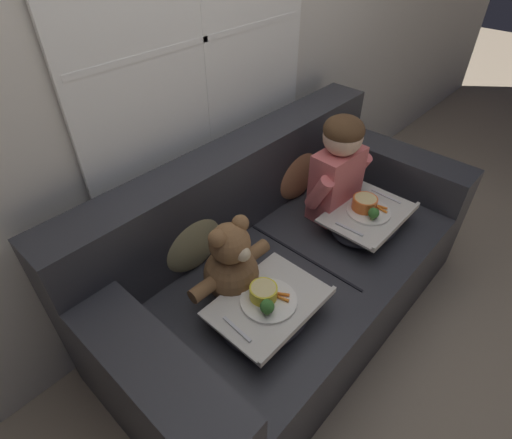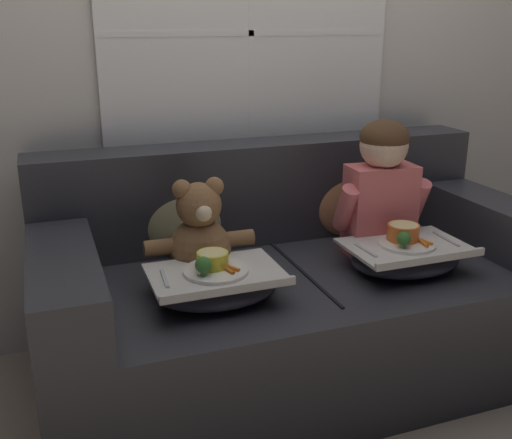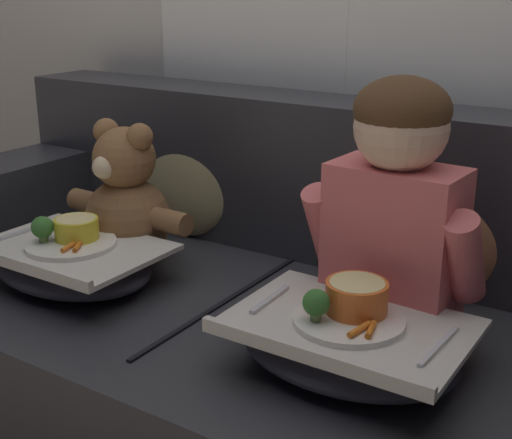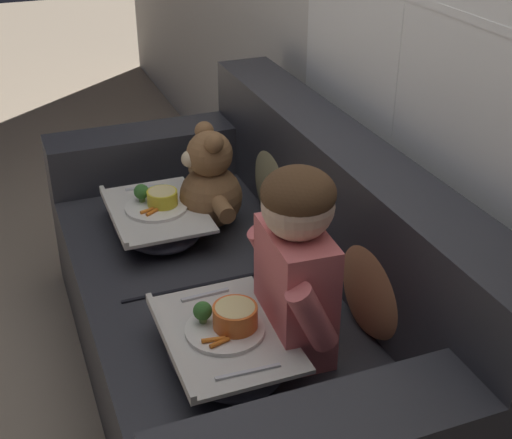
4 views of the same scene
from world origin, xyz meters
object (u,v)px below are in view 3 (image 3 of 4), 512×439
(teddy_bear, at_px, (125,203))
(lap_tray_teddy, at_px, (72,262))
(lap_tray_child, at_px, (348,342))
(child_figure, at_px, (396,198))
(couch, at_px, (250,337))
(throw_pillow_behind_child, at_px, (436,220))
(throw_pillow_behind_teddy, at_px, (188,175))

(teddy_bear, distance_m, lap_tray_teddy, 0.22)
(lap_tray_child, relative_size, lap_tray_teddy, 1.01)
(child_figure, relative_size, lap_tray_child, 1.21)
(couch, relative_size, lap_tray_child, 4.28)
(throw_pillow_behind_child, relative_size, child_figure, 0.71)
(child_figure, bearing_deg, lap_tray_child, -90.10)
(throw_pillow_behind_teddy, xyz_separation_m, child_figure, (0.75, -0.27, 0.12))
(throw_pillow_behind_teddy, distance_m, lap_tray_child, 0.90)
(throw_pillow_behind_child, relative_size, teddy_bear, 0.94)
(throw_pillow_behind_teddy, height_order, child_figure, child_figure)
(teddy_bear, bearing_deg, child_figure, 0.33)
(throw_pillow_behind_child, relative_size, lap_tray_teddy, 0.86)
(couch, height_order, throw_pillow_behind_teddy, couch)
(couch, bearing_deg, throw_pillow_behind_child, 32.77)
(lap_tray_child, height_order, lap_tray_teddy, lap_tray_teddy)
(couch, xyz_separation_m, lap_tray_teddy, (-0.38, -0.23, 0.20))
(couch, height_order, throw_pillow_behind_child, couch)
(throw_pillow_behind_child, bearing_deg, lap_tray_teddy, -148.15)
(couch, xyz_separation_m, teddy_bear, (-0.38, -0.03, 0.30))
(lap_tray_child, bearing_deg, child_figure, 89.90)
(teddy_bear, bearing_deg, lap_tray_child, -14.73)
(throw_pillow_behind_teddy, xyz_separation_m, lap_tray_teddy, (-0.00, -0.47, -0.12))
(couch, distance_m, teddy_bear, 0.48)
(child_figure, xyz_separation_m, lap_tray_child, (-0.00, -0.20, -0.24))
(couch, relative_size, lap_tray_teddy, 4.33)
(child_figure, height_order, lap_tray_child, child_figure)
(throw_pillow_behind_child, bearing_deg, throw_pillow_behind_teddy, 180.00)
(lap_tray_teddy, bearing_deg, lap_tray_child, 0.06)
(throw_pillow_behind_child, relative_size, throw_pillow_behind_teddy, 1.04)
(lap_tray_child, xyz_separation_m, lap_tray_teddy, (-0.75, -0.00, -0.00))
(throw_pillow_behind_teddy, distance_m, lap_tray_teddy, 0.48)
(throw_pillow_behind_child, xyz_separation_m, lap_tray_teddy, (-0.76, -0.47, -0.12))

